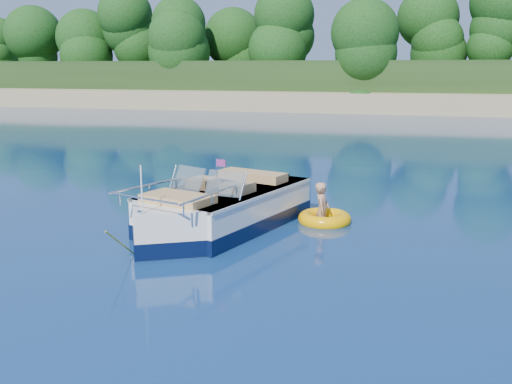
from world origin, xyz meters
TOP-DOWN VIEW (x-y plane):
  - ground at (0.00, 0.00)m, footprint 160.00×160.00m
  - shoreline at (0.00, 63.77)m, footprint 170.00×59.00m
  - treeline at (0.04, 41.01)m, footprint 150.00×7.12m
  - motorboat at (0.82, 1.84)m, footprint 3.16×5.79m
  - tow_tube at (2.99, 3.08)m, footprint 1.24×1.24m
  - boy at (2.93, 3.08)m, footprint 0.39×0.75m

SIDE VIEW (x-z plane):
  - ground at x=0.00m, z-range 0.00..0.00m
  - boy at x=2.93m, z-range -0.71..0.71m
  - tow_tube at x=2.99m, z-range -0.08..0.24m
  - motorboat at x=0.82m, z-range -0.61..1.38m
  - shoreline at x=0.00m, z-range -2.02..3.98m
  - treeline at x=0.04m, z-range 1.45..9.64m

